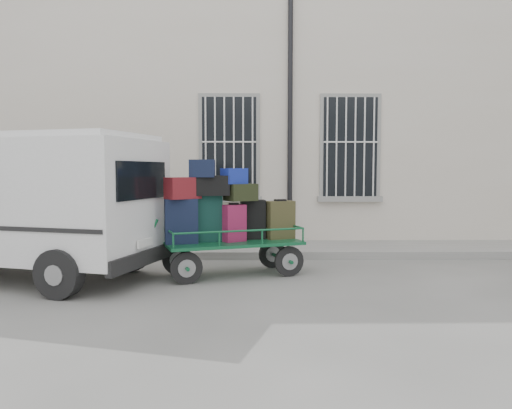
% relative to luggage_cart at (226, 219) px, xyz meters
% --- Properties ---
extents(ground, '(80.00, 80.00, 0.00)m').
position_rel_luggage_cart_xyz_m(ground, '(0.34, 0.06, -0.94)').
color(ground, '#63635E').
rests_on(ground, ground).
extents(building, '(24.00, 5.15, 6.00)m').
position_rel_luggage_cart_xyz_m(building, '(0.34, 5.56, 2.06)').
color(building, beige).
rests_on(building, ground).
extents(sidewalk, '(24.00, 1.70, 0.15)m').
position_rel_luggage_cart_xyz_m(sidewalk, '(0.34, 2.26, -0.86)').
color(sidewalk, gray).
rests_on(sidewalk, ground).
extents(luggage_cart, '(2.62, 1.64, 1.91)m').
position_rel_luggage_cart_xyz_m(luggage_cart, '(0.00, 0.00, 0.00)').
color(luggage_cart, black).
rests_on(luggage_cart, ground).
extents(van, '(4.86, 3.10, 2.28)m').
position_rel_luggage_cart_xyz_m(van, '(-3.33, -0.14, 0.37)').
color(van, silver).
rests_on(van, ground).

